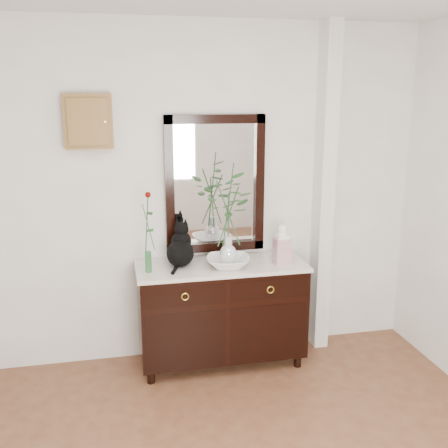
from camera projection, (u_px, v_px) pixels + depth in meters
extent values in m
cube|color=white|center=(203.00, 196.00, 4.19)|extent=(3.60, 0.04, 2.70)
cube|color=white|center=(324.00, 193.00, 4.32)|extent=(0.12, 0.20, 2.70)
cube|color=black|center=(221.00, 310.00, 4.19)|extent=(1.30, 0.50, 0.82)
cube|color=silver|center=(221.00, 266.00, 4.10)|extent=(1.33, 0.52, 0.03)
cube|color=black|center=(215.00, 185.00, 4.17)|extent=(0.80, 0.06, 1.10)
cube|color=white|center=(215.00, 184.00, 4.19)|extent=(0.66, 0.01, 0.96)
cube|color=brown|center=(88.00, 121.00, 3.83)|extent=(0.35, 0.10, 0.40)
imported|color=white|center=(228.00, 262.00, 4.02)|extent=(0.39, 0.39, 0.08)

